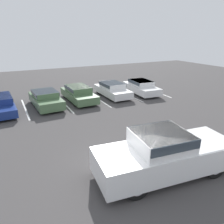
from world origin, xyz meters
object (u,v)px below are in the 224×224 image
object	(u,v)px
parked_sedan_a	(0,103)
parked_sedan_e	(141,86)
parked_sedan_d	(112,89)
parked_sedan_b	(46,98)
parked_sedan_c	(79,93)
wheel_stop_curb	(83,91)
pickup_truck	(166,153)

from	to	relation	value
parked_sedan_a	parked_sedan_e	world-z (taller)	parked_sedan_e
parked_sedan_d	parked_sedan_b	bearing A→B (deg)	-87.15
parked_sedan_c	parked_sedan_d	distance (m)	3.17
parked_sedan_d	wheel_stop_curb	bearing A→B (deg)	-148.83
parked_sedan_a	parked_sedan_b	size ratio (longest dim) A/B	1.13
parked_sedan_a	parked_sedan_d	xyz separation A→B (m)	(9.10, 0.15, 0.02)
parked_sedan_c	parked_sedan_e	xyz separation A→B (m)	(6.08, -0.32, -0.01)
pickup_truck	parked_sedan_c	bearing A→B (deg)	95.13
parked_sedan_b	parked_sedan_d	size ratio (longest dim) A/B	0.98
parked_sedan_a	wheel_stop_curb	distance (m)	7.95
parked_sedan_c	wheel_stop_curb	bearing A→B (deg)	152.90
pickup_truck	parked_sedan_a	xyz separation A→B (m)	(-5.73, 11.22, -0.29)
parked_sedan_d	parked_sedan_e	size ratio (longest dim) A/B	0.96
parked_sedan_e	wheel_stop_curb	size ratio (longest dim) A/B	2.61
parked_sedan_b	parked_sedan_e	distance (m)	8.86
parked_sedan_b	parked_sedan_d	world-z (taller)	parked_sedan_d
wheel_stop_curb	parked_sedan_b	bearing A→B (deg)	-142.02
pickup_truck	parked_sedan_a	world-z (taller)	pickup_truck
parked_sedan_c	parked_sedan_d	bearing A→B (deg)	87.76
parked_sedan_d	wheel_stop_curb	size ratio (longest dim) A/B	2.50
parked_sedan_d	pickup_truck	bearing A→B (deg)	-16.75
parked_sedan_b	parked_sedan_e	size ratio (longest dim) A/B	0.94
wheel_stop_curb	parked_sedan_d	bearing A→B (deg)	-58.56
pickup_truck	parked_sedan_d	size ratio (longest dim) A/B	1.34
parked_sedan_a	parked_sedan_c	bearing A→B (deg)	89.05
pickup_truck	parked_sedan_b	distance (m)	11.35
parked_sedan_b	wheel_stop_curb	xyz separation A→B (m)	(4.16, 3.25, -0.58)
parked_sedan_b	parked_sedan_c	world-z (taller)	parked_sedan_c
pickup_truck	parked_sedan_b	size ratio (longest dim) A/B	1.36
pickup_truck	parked_sedan_a	bearing A→B (deg)	123.19
parked_sedan_c	wheel_stop_curb	size ratio (longest dim) A/B	2.65
parked_sedan_a	wheel_stop_curb	world-z (taller)	parked_sedan_a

